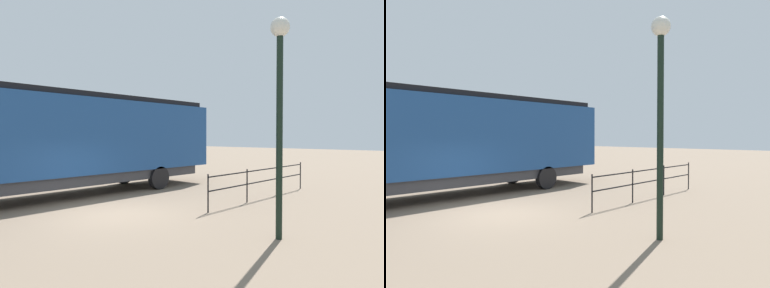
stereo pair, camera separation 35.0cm
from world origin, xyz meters
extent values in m
plane|color=#84705B|center=(0.00, 0.00, 0.00)|extent=(120.00, 120.00, 0.00)
cube|color=navy|center=(-4.20, -1.48, 2.57)|extent=(3.15, 18.84, 3.13)
cube|color=black|center=(-4.20, 6.56, 2.10)|extent=(3.02, 2.75, 2.19)
cube|color=black|center=(-4.20, -1.48, 4.25)|extent=(2.83, 18.09, 0.24)
cube|color=#38383D|center=(-4.20, -1.48, 0.78)|extent=(2.83, 17.33, 0.45)
cylinder|color=black|center=(-5.62, 4.55, 0.55)|extent=(0.30, 1.10, 1.10)
cylinder|color=black|center=(-2.78, 4.55, 0.55)|extent=(0.30, 1.10, 1.10)
cylinder|color=black|center=(5.34, 1.25, 2.54)|extent=(0.16, 0.16, 5.09)
sphere|color=silver|center=(5.34, 1.25, 5.23)|extent=(0.48, 0.48, 0.48)
cube|color=black|center=(2.21, 5.79, 1.19)|extent=(0.04, 7.04, 0.04)
cube|color=black|center=(2.21, 5.79, 0.71)|extent=(0.04, 7.04, 0.04)
cylinder|color=black|center=(2.21, 2.27, 0.65)|extent=(0.05, 0.05, 1.29)
cylinder|color=black|center=(2.21, 4.62, 0.65)|extent=(0.05, 0.05, 1.29)
cylinder|color=black|center=(2.21, 6.96, 0.65)|extent=(0.05, 0.05, 1.29)
cylinder|color=black|center=(2.21, 9.31, 0.65)|extent=(0.05, 0.05, 1.29)
camera|label=1|loc=(9.36, -6.34, 2.55)|focal=31.54mm
camera|label=2|loc=(9.61, -6.10, 2.55)|focal=31.54mm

